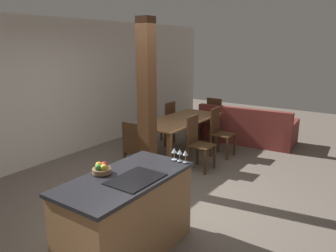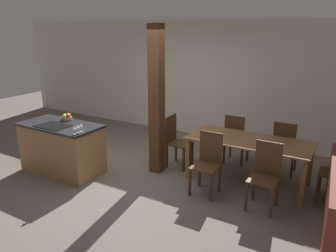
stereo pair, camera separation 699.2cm
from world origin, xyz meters
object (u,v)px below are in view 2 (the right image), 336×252
Objects in this scene: wine_glass_far at (81,126)px; dining_chair_far_right at (284,147)px; fruit_bowl at (67,117)px; dining_table at (249,145)px; wine_glass_middle at (77,127)px; dining_chair_near_left at (208,162)px; wine_glass_near at (74,128)px; timber_post at (157,102)px; dining_chair_head_end at (176,140)px; dining_chair_near_right at (265,175)px; dining_chair_far_left at (236,138)px; kitchen_island at (62,148)px.

wine_glass_far is 0.15× the size of dining_chair_far_right.
fruit_bowl is 0.10× the size of dining_table.
dining_chair_far_right is (2.81, 2.07, -0.50)m from wine_glass_far.
wine_glass_middle is 2.14m from dining_chair_near_left.
wine_glass_near is 0.08m from wine_glass_middle.
timber_post is (-1.55, -0.39, 0.64)m from dining_table.
fruit_bowl is 2.73m from dining_chair_near_left.
dining_chair_near_left reaches higher than dining_table.
dining_chair_head_end is (1.75, 1.01, -0.44)m from fruit_bowl.
wine_glass_middle reaches higher than dining_chair_near_right.
wine_glass_far is 2.77m from dining_table.
timber_post reaches higher than wine_glass_middle.
dining_chair_head_end is at bearing 29.93° from fruit_bowl.
dining_chair_near_left is 1.00× the size of dining_chair_head_end.
wine_glass_middle is at bearing 146.57° from dining_chair_head_end.
wine_glass_near reaches higher than dining_chair_far_left.
dining_chair_near_right reaches higher than dining_table.
dining_chair_near_left is at bearing 180.00° from dining_chair_near_right.
timber_post reaches higher than dining_table.
timber_post is (-2.00, -1.04, 0.79)m from dining_chair_far_right.
dining_chair_near_left is (1.91, 0.76, -0.50)m from wine_glass_far.
wine_glass_near reaches higher than fruit_bowl.
dining_chair_near_right is 1.00× the size of dining_chair_far_left.
dining_table is 2.05× the size of dining_chair_far_left.
wine_glass_middle reaches higher than kitchen_island.
dining_chair_far_right is 1.94m from dining_chair_head_end.
wine_glass_near reaches higher than dining_chair_head_end.
dining_chair_head_end is at bearing 144.62° from dining_chair_near_left.
dining_chair_far_right is at bearing 28.80° from kitchen_island.
dining_chair_far_left is 0.37× the size of timber_post.
dining_chair_far_right is at bearing 55.72° from dining_chair_near_left.
wine_glass_far is (0.00, 0.15, 0.00)m from wine_glass_near.
wine_glass_near is (0.68, -0.31, 0.56)m from kitchen_island.
dining_chair_head_end is at bearing 37.12° from kitchen_island.
dining_chair_near_left and dining_chair_far_right have the same top height.
dining_chair_far_left is at bearing 90.00° from dining_chair_near_left.
kitchen_island is at bearing -70.97° from fruit_bowl.
dining_chair_far_left is at bearing 48.35° from wine_glass_middle.
fruit_bowl reaches higher than dining_table.
kitchen_island is 0.58× the size of timber_post.
fruit_bowl is at bearing 119.93° from dining_chair_head_end.
fruit_bowl is 0.21× the size of dining_chair_head_end.
dining_table is at bearing 32.28° from wine_glass_middle.
kitchen_island is 10.40× the size of wine_glass_middle.
dining_chair_near_left is at bearing 21.58° from wine_glass_far.
dining_chair_far_left is 1.72m from timber_post.
dining_chair_far_left is at bearing 43.38° from timber_post.
wine_glass_near is 1.00× the size of wine_glass_far.
dining_chair_far_right is (0.90, 1.32, 0.00)m from dining_chair_near_left.
dining_chair_near_left is at bearing 25.42° from wine_glass_near.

